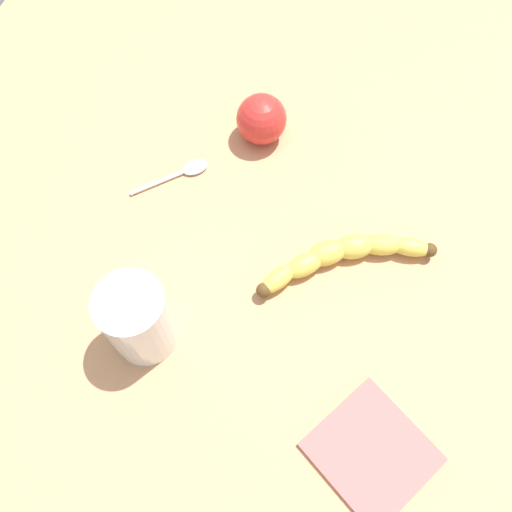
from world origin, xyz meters
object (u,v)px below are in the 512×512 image
(smoothie_glass, at_px, (139,321))
(teaspoon, at_px, (190,169))
(banana, at_px, (343,255))
(apple_fruit, at_px, (261,119))

(smoothie_glass, xyz_separation_m, teaspoon, (0.03, -0.23, -0.05))
(banana, relative_size, teaspoon, 2.21)
(apple_fruit, distance_m, teaspoon, 0.12)
(smoothie_glass, height_order, apple_fruit, smoothie_glass)
(apple_fruit, bearing_deg, banana, 133.34)
(smoothie_glass, distance_m, teaspoon, 0.24)
(smoothie_glass, relative_size, teaspoon, 1.19)
(apple_fruit, height_order, teaspoon, apple_fruit)
(smoothie_glass, bearing_deg, teaspoon, -82.26)
(banana, bearing_deg, apple_fruit, -78.09)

